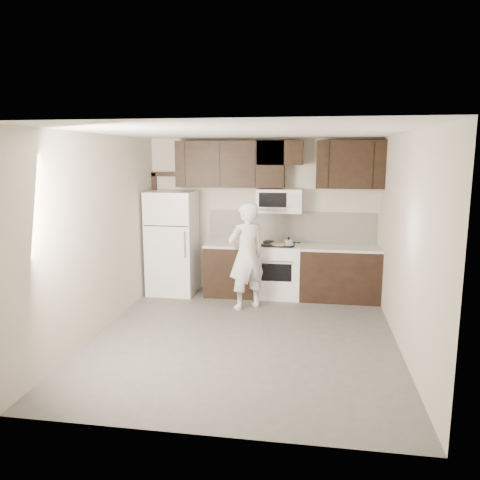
% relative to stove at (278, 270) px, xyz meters
% --- Properties ---
extents(floor, '(4.50, 4.50, 0.00)m').
position_rel_stove_xyz_m(floor, '(-0.30, -1.94, -0.46)').
color(floor, '#54514E').
rests_on(floor, ground).
extents(back_wall, '(4.00, 0.00, 4.00)m').
position_rel_stove_xyz_m(back_wall, '(-0.30, 0.31, 0.89)').
color(back_wall, beige).
rests_on(back_wall, ground).
extents(ceiling, '(4.50, 4.50, 0.00)m').
position_rel_stove_xyz_m(ceiling, '(-0.30, -1.94, 2.24)').
color(ceiling, white).
rests_on(ceiling, back_wall).
extents(counter_run, '(2.95, 0.64, 0.91)m').
position_rel_stove_xyz_m(counter_run, '(0.30, 0.00, -0.00)').
color(counter_run, black).
rests_on(counter_run, floor).
extents(stove, '(0.76, 0.66, 0.94)m').
position_rel_stove_xyz_m(stove, '(0.00, 0.00, 0.00)').
color(stove, white).
rests_on(stove, floor).
extents(backsplash, '(2.90, 0.02, 0.54)m').
position_rel_stove_xyz_m(backsplash, '(0.20, 0.30, 0.72)').
color(backsplash, white).
rests_on(backsplash, counter_run).
extents(upper_cabinets, '(3.48, 0.35, 0.78)m').
position_rel_stove_xyz_m(upper_cabinets, '(-0.09, 0.14, 1.82)').
color(upper_cabinets, black).
rests_on(upper_cabinets, back_wall).
extents(microwave, '(0.76, 0.42, 0.40)m').
position_rel_stove_xyz_m(microwave, '(-0.00, 0.12, 1.19)').
color(microwave, white).
rests_on(microwave, upper_cabinets).
extents(refrigerator, '(0.80, 0.76, 1.80)m').
position_rel_stove_xyz_m(refrigerator, '(-1.85, -0.05, 0.44)').
color(refrigerator, white).
rests_on(refrigerator, floor).
extents(door_trim, '(0.50, 0.08, 2.12)m').
position_rel_stove_xyz_m(door_trim, '(-2.22, 0.27, 0.79)').
color(door_trim, black).
rests_on(door_trim, floor).
extents(saucepan, '(0.29, 0.18, 0.17)m').
position_rel_stove_xyz_m(saucepan, '(0.18, -0.15, 0.52)').
color(saucepan, silver).
rests_on(saucepan, stove).
extents(baking_tray, '(0.44, 0.34, 0.02)m').
position_rel_stove_xyz_m(baking_tray, '(0.02, -0.09, 0.46)').
color(baking_tray, black).
rests_on(baking_tray, counter_run).
extents(pizza, '(0.30, 0.30, 0.02)m').
position_rel_stove_xyz_m(pizza, '(0.02, -0.09, 0.48)').
color(pizza, '#CCB489').
rests_on(pizza, baking_tray).
extents(person, '(0.74, 0.70, 1.71)m').
position_rel_stove_xyz_m(person, '(-0.45, -0.71, 0.39)').
color(person, white).
rests_on(person, floor).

